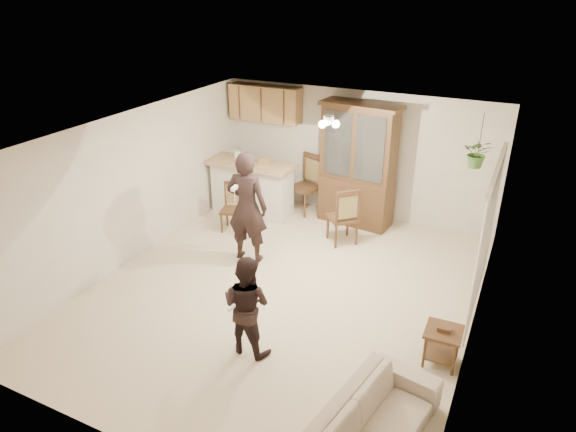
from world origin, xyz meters
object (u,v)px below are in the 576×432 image
at_px(sofa, 370,423).
at_px(chair_hutch_right, 342,227).
at_px(child, 247,305).
at_px(chair_hutch_left, 304,196).
at_px(side_table, 442,346).
at_px(adult, 247,210).
at_px(china_hutch, 358,166).
at_px(chair_bar, 233,217).

xyz_separation_m(sofa, chair_hutch_right, (-1.85, 4.18, -0.06)).
height_order(sofa, child, child).
bearing_deg(chair_hutch_left, side_table, -25.84).
distance_m(chair_hutch_left, chair_hutch_right, 1.49).
relative_size(sofa, adult, 1.04).
bearing_deg(side_table, sofa, -103.73).
bearing_deg(child, side_table, -157.05).
xyz_separation_m(sofa, side_table, (0.41, 1.66, -0.11)).
bearing_deg(adult, side_table, 153.71).
xyz_separation_m(sofa, chair_hutch_left, (-3.01, 5.10, -0.03)).
distance_m(sofa, china_hutch, 5.49).
xyz_separation_m(chair_bar, chair_hutch_left, (0.87, 1.38, 0.08)).
bearing_deg(chair_bar, chair_hutch_left, 42.87).
bearing_deg(chair_hutch_left, china_hutch, 18.59).
bearing_deg(sofa, adult, 57.06).
xyz_separation_m(sofa, child, (-1.89, 0.84, 0.31)).
xyz_separation_m(side_table, chair_bar, (-4.29, 2.06, 0.01)).
bearing_deg(chair_hutch_right, china_hutch, -129.51).
relative_size(adult, child, 1.33).
relative_size(child, china_hutch, 0.57).
bearing_deg(child, chair_hutch_left, -72.10).
xyz_separation_m(child, side_table, (2.30, 0.82, -0.42)).
xyz_separation_m(adult, child, (1.18, -2.07, -0.22)).
relative_size(sofa, child, 1.39).
bearing_deg(sofa, side_table, -3.21).
relative_size(sofa, chair_hutch_right, 1.73).
xyz_separation_m(sofa, chair_bar, (-3.88, 3.72, -0.11)).
relative_size(china_hutch, chair_hutch_left, 1.99).
distance_m(child, chair_hutch_right, 3.36).
relative_size(side_table, chair_bar, 0.59).
relative_size(china_hutch, chair_hutch_right, 2.17).
xyz_separation_m(side_table, chair_hutch_left, (-3.42, 3.44, 0.08)).
bearing_deg(sofa, chair_hutch_left, 41.05).
xyz_separation_m(adult, china_hutch, (1.16, 2.18, 0.26)).
bearing_deg(chair_hutch_left, chair_hutch_right, -19.21).
bearing_deg(chair_bar, china_hutch, 19.89).
bearing_deg(child, adult, -57.12).
height_order(chair_hutch_left, chair_hutch_right, chair_hutch_left).
relative_size(chair_bar, chair_hutch_right, 0.85).
bearing_deg(chair_hutch_right, sofa, 70.37).
bearing_deg(chair_bar, sofa, -58.58).
bearing_deg(child, chair_bar, -52.15).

